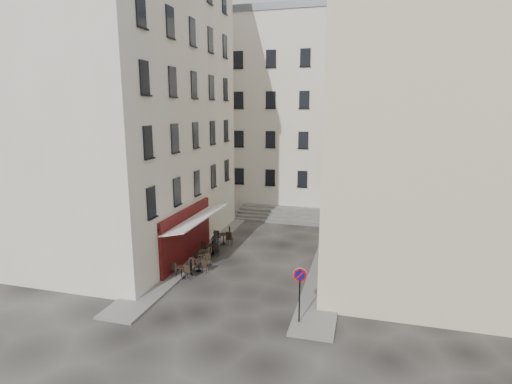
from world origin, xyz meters
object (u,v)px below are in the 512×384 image
(pedestrian, at_px, (215,242))
(bistro_table_a, at_px, (182,271))
(no_parking_sign, at_px, (300,285))
(bistro_table_b, at_px, (199,265))

(pedestrian, bearing_deg, bistro_table_a, 40.69)
(no_parking_sign, xyz_separation_m, pedestrian, (-7.05, 7.64, -1.14))
(bistro_table_b, bearing_deg, bistro_table_a, -116.03)
(bistro_table_b, height_order, pedestrian, pedestrian)
(bistro_table_a, bearing_deg, no_parking_sign, -23.66)
(no_parking_sign, height_order, pedestrian, no_parking_sign)
(bistro_table_a, bearing_deg, bistro_table_b, 63.97)
(bistro_table_a, distance_m, pedestrian, 4.42)
(bistro_table_b, xyz_separation_m, pedestrian, (-0.21, 3.20, 0.36))
(no_parking_sign, distance_m, bistro_table_a, 8.23)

